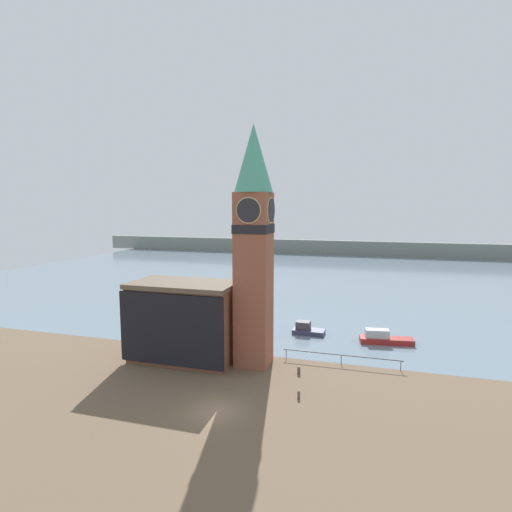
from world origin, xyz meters
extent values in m
plane|color=brown|center=(0.00, 0.00, 0.00)|extent=(160.00, 160.00, 0.00)
cube|color=slate|center=(0.00, 73.02, 0.00)|extent=(160.00, 120.00, 0.00)
cube|color=gray|center=(0.00, 113.02, 2.50)|extent=(180.00, 3.00, 5.00)
cube|color=#333338|center=(9.19, 12.77, 1.05)|extent=(12.47, 0.08, 0.08)
cylinder|color=#333338|center=(3.25, 12.77, 0.53)|extent=(0.07, 0.07, 1.05)
cylinder|color=#333338|center=(9.19, 12.77, 0.53)|extent=(0.07, 0.07, 1.05)
cylinder|color=#333338|center=(15.12, 12.77, 0.53)|extent=(0.07, 0.07, 1.05)
cube|color=brown|center=(0.23, 10.41, 9.02)|extent=(3.44, 3.44, 18.03)
cube|color=black|center=(0.23, 10.41, 14.37)|extent=(3.56, 3.56, 0.90)
cylinder|color=tan|center=(0.23, 8.63, 16.25)|extent=(2.60, 0.12, 2.60)
cylinder|color=#232328|center=(0.23, 8.55, 16.25)|extent=(2.36, 0.12, 2.36)
cylinder|color=tan|center=(2.01, 10.41, 16.25)|extent=(0.12, 2.60, 2.60)
cylinder|color=#232328|center=(2.09, 10.41, 16.25)|extent=(0.12, 2.36, 2.36)
cone|color=teal|center=(0.23, 10.41, 21.42)|extent=(3.96, 3.96, 6.77)
cube|color=brown|center=(-7.47, 9.75, 4.03)|extent=(10.99, 5.95, 8.05)
cube|color=brown|center=(-7.47, 9.75, 8.30)|extent=(11.39, 6.35, 0.50)
cube|color=black|center=(-7.47, 6.62, 4.19)|extent=(11.49, 0.30, 7.41)
cube|color=#333856|center=(4.31, 22.15, 0.30)|extent=(4.18, 2.23, 0.60)
cube|color=#38383D|center=(3.58, 22.18, 1.11)|extent=(1.86, 1.52, 1.02)
cube|color=maroon|center=(14.02, 21.12, 0.35)|extent=(6.53, 2.68, 0.69)
cube|color=#B2B2B2|center=(12.89, 20.96, 1.20)|extent=(2.94, 1.65, 1.01)
cylinder|color=brown|center=(5.29, 9.18, 0.29)|extent=(0.31, 0.31, 0.58)
sphere|color=brown|center=(5.29, 9.18, 0.58)|extent=(0.33, 0.33, 0.33)
cylinder|color=brown|center=(6.18, 4.08, 0.27)|extent=(0.24, 0.24, 0.55)
sphere|color=brown|center=(6.18, 4.08, 0.55)|extent=(0.25, 0.25, 0.25)
camera|label=1|loc=(11.76, -28.64, 16.54)|focal=28.00mm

